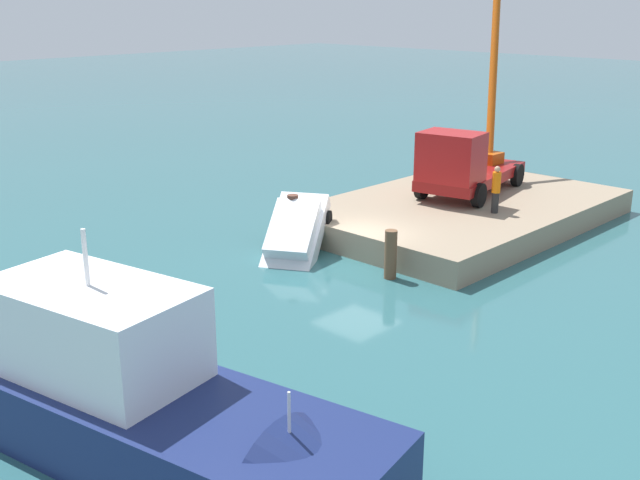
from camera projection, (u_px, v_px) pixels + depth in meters
The scene contains 8 objects.
ground at pixel (357, 259), 27.79m from camera, with size 200.00×200.00×0.00m, color #2D6066.
dock at pixel (462, 212), 32.17m from camera, with size 13.53×8.80×0.99m, color gray.
crane_truck at pixel (464, 161), 32.32m from camera, with size 8.86×4.72×8.19m.
dock_worker at pixel (496, 189), 29.86m from camera, with size 0.34×0.34×1.87m.
salvaged_car at pixel (294, 240), 27.82m from camera, with size 4.40×3.68×3.07m.
moored_yacht at pixel (176, 443), 15.26m from camera, with size 6.01×14.98×6.02m.
piling_near at pixel (293, 222), 28.61m from camera, with size 0.42×0.42×2.12m, color brown.
piling_mid at pixel (391, 254), 25.69m from camera, with size 0.42×0.42×1.69m, color brown.
Camera 1 is at (19.77, 17.35, 9.07)m, focal length 42.85 mm.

